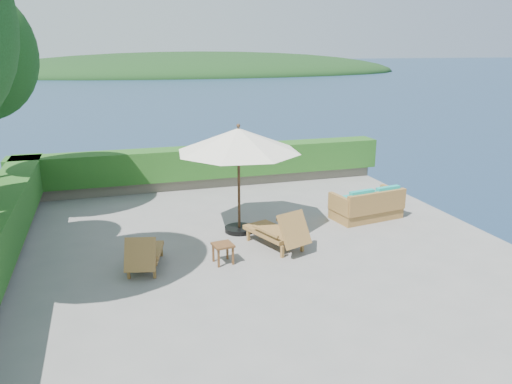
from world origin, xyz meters
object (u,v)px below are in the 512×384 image
object	(u,v)px
lounge_left	(144,254)
side_table	(223,247)
lounge_right	(279,231)
patio_umbrella	(238,141)
wicker_loveseat	(368,206)

from	to	relation	value
lounge_left	side_table	size ratio (longest dim) A/B	3.38
lounge_left	lounge_right	bearing A→B (deg)	19.03
patio_umbrella	lounge_right	world-z (taller)	patio_umbrella
patio_umbrella	wicker_loveseat	bearing A→B (deg)	-1.05
lounge_right	side_table	distance (m)	1.54
patio_umbrella	side_table	size ratio (longest dim) A/B	8.00
lounge_left	patio_umbrella	bearing A→B (deg)	46.42
lounge_left	wicker_loveseat	size ratio (longest dim) A/B	0.80
patio_umbrella	lounge_left	world-z (taller)	patio_umbrella
lounge_right	side_table	xyz separation A→B (m)	(-1.46, -0.46, -0.05)
patio_umbrella	side_table	distance (m)	2.81
side_table	wicker_loveseat	xyz separation A→B (m)	(4.51, 1.73, -0.01)
side_table	wicker_loveseat	size ratio (longest dim) A/B	0.24
lounge_left	lounge_right	world-z (taller)	lounge_right
patio_umbrella	wicker_loveseat	world-z (taller)	patio_umbrella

